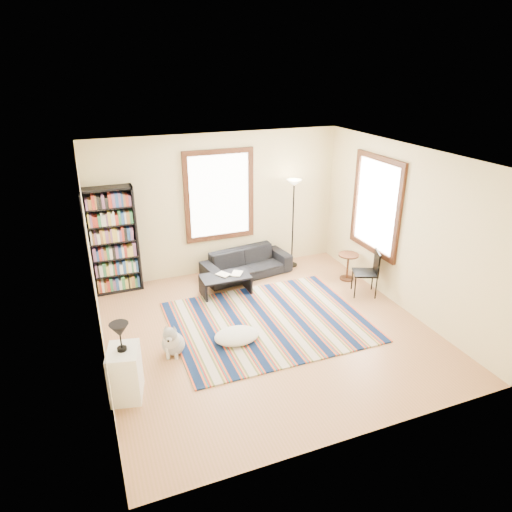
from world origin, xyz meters
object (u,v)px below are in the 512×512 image
object	(u,v)px
bookshelf	(112,241)
floor_lamp	(293,224)
coffee_table	(225,285)
sofa	(247,263)
white_cabinet	(125,373)
floor_cushion	(237,336)
dog	(173,337)
folding_chair	(365,273)
side_table	(348,267)

from	to	relation	value
bookshelf	floor_lamp	size ratio (longest dim) A/B	1.08
bookshelf	coffee_table	distance (m)	2.21
coffee_table	sofa	bearing A→B (deg)	43.13
coffee_table	white_cabinet	bearing A→B (deg)	-132.45
bookshelf	floor_cushion	distance (m)	3.02
dog	bookshelf	bearing A→B (deg)	124.21
sofa	floor_lamp	world-z (taller)	floor_lamp
dog	floor_lamp	bearing A→B (deg)	57.84
floor_cushion	dog	bearing A→B (deg)	177.50
sofa	bookshelf	world-z (taller)	bookshelf
sofa	folding_chair	world-z (taller)	folding_chair
floor_cushion	floor_lamp	xyz separation A→B (m)	(2.03, 2.27, 0.84)
white_cabinet	folding_chair	bearing A→B (deg)	28.79
sofa	side_table	xyz separation A→B (m)	(1.80, -0.91, 0.01)
bookshelf	floor_lamp	bearing A→B (deg)	-2.74
bookshelf	floor_lamp	world-z (taller)	bookshelf
folding_chair	sofa	bearing A→B (deg)	162.15
folding_chair	dog	distance (m)	3.74
coffee_table	floor_cushion	size ratio (longest dim) A/B	1.27
floor_cushion	folding_chair	xyz separation A→B (m)	(2.72, 0.62, 0.34)
side_table	folding_chair	bearing A→B (deg)	-94.39
side_table	dog	distance (m)	3.94
floor_lamp	folding_chair	size ratio (longest dim) A/B	2.16
floor_cushion	folding_chair	world-z (taller)	folding_chair
bookshelf	white_cabinet	world-z (taller)	bookshelf
bookshelf	coffee_table	size ratio (longest dim) A/B	2.22
dog	side_table	bearing A→B (deg)	39.34
coffee_table	side_table	distance (m)	2.46
white_cabinet	dog	distance (m)	1.05
floor_lamp	bookshelf	bearing A→B (deg)	177.26
sofa	white_cabinet	distance (m)	3.93
floor_lamp	folding_chair	distance (m)	1.86
side_table	white_cabinet	distance (m)	4.90
white_cabinet	floor_cushion	bearing A→B (deg)	33.95
side_table	folding_chair	size ratio (longest dim) A/B	0.63
white_cabinet	dog	xyz separation A→B (m)	(0.76, 0.72, -0.09)
floor_cushion	floor_lamp	size ratio (longest dim) A/B	0.38
coffee_table	bookshelf	bearing A→B (deg)	154.83
coffee_table	white_cabinet	distance (m)	3.05
bookshelf	floor_cushion	size ratio (longest dim) A/B	2.82
floor_cushion	folding_chair	size ratio (longest dim) A/B	0.82
side_table	dog	xyz separation A→B (m)	(-3.74, -1.22, -0.01)
folding_chair	floor_lamp	bearing A→B (deg)	136.46
coffee_table	dog	xyz separation A→B (m)	(-1.30, -1.53, 0.08)
sofa	floor_cushion	distance (m)	2.39
floor_cushion	white_cabinet	bearing A→B (deg)	-158.63
bookshelf	folding_chair	xyz separation A→B (m)	(4.25, -1.83, -0.57)
bookshelf	floor_cushion	world-z (taller)	bookshelf
bookshelf	sofa	bearing A→B (deg)	-6.17
floor_lamp	dog	distance (m)	3.80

